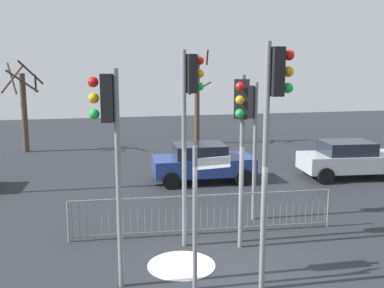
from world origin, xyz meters
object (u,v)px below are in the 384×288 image
(car_blue_mid, at_px, (202,162))
(car_silver_near, at_px, (349,159))
(traffic_light_foreground_left, at_px, (241,124))
(traffic_light_rear_left, at_px, (273,112))
(bare_tree_centre, at_px, (197,97))
(direction_sign_post, at_px, (198,210))
(traffic_light_mid_left, at_px, (109,130))
(traffic_light_mid_right, at_px, (189,105))
(traffic_light_foreground_right, at_px, (250,120))
(bare_tree_left, at_px, (24,106))

(car_blue_mid, height_order, car_silver_near, same)
(traffic_light_foreground_left, relative_size, traffic_light_rear_left, 0.87)
(traffic_light_rear_left, relative_size, bare_tree_centre, 0.92)
(direction_sign_post, bearing_deg, traffic_light_mid_left, 155.23)
(traffic_light_mid_right, xyz_separation_m, traffic_light_foreground_left, (1.11, -0.55, -0.41))
(traffic_light_mid_right, relative_size, traffic_light_foreground_left, 1.14)
(car_silver_near, bearing_deg, traffic_light_foreground_left, -133.31)
(traffic_light_foreground_right, bearing_deg, traffic_light_foreground_left, -179.51)
(car_silver_near, bearing_deg, bare_tree_centre, 120.04)
(traffic_light_foreground_right, height_order, traffic_light_mid_left, traffic_light_mid_left)
(traffic_light_mid_right, relative_size, direction_sign_post, 1.64)
(traffic_light_mid_left, distance_m, car_blue_mid, 8.76)
(traffic_light_mid_right, xyz_separation_m, direction_sign_post, (-0.32, -2.18, -1.85))
(traffic_light_mid_left, relative_size, bare_tree_centre, 0.83)
(direction_sign_post, height_order, car_silver_near, direction_sign_post)
(car_blue_mid, height_order, bare_tree_left, bare_tree_left)
(direction_sign_post, distance_m, car_silver_near, 10.81)
(traffic_light_foreground_left, relative_size, car_blue_mid, 1.08)
(traffic_light_foreground_right, height_order, bare_tree_left, bare_tree_left)
(traffic_light_mid_left, distance_m, bare_tree_centre, 16.65)
(traffic_light_foreground_right, bearing_deg, traffic_light_rear_left, -168.40)
(traffic_light_mid_right, relative_size, traffic_light_mid_left, 1.10)
(traffic_light_rear_left, bearing_deg, traffic_light_mid_left, -105.86)
(traffic_light_foreground_right, height_order, bare_tree_centre, bare_tree_centre)
(traffic_light_foreground_right, distance_m, bare_tree_left, 14.38)
(direction_sign_post, relative_size, bare_tree_centre, 0.55)
(traffic_light_rear_left, height_order, car_blue_mid, traffic_light_rear_left)
(car_silver_near, bearing_deg, traffic_light_foreground_right, -141.03)
(traffic_light_mid_left, bearing_deg, direction_sign_post, -97.30)
(traffic_light_mid_left, height_order, direction_sign_post, traffic_light_mid_left)
(traffic_light_foreground_right, distance_m, traffic_light_rear_left, 4.13)
(traffic_light_mid_right, height_order, bare_tree_centre, bare_tree_centre)
(bare_tree_left, bearing_deg, car_silver_near, -32.97)
(car_silver_near, height_order, bare_tree_centre, bare_tree_centre)
(traffic_light_mid_right, relative_size, car_silver_near, 1.20)
(traffic_light_mid_left, xyz_separation_m, bare_tree_left, (-3.62, 15.37, -0.80))
(traffic_light_mid_left, bearing_deg, car_silver_near, -45.74)
(traffic_light_rear_left, relative_size, traffic_light_mid_left, 1.11)
(traffic_light_foreground_left, distance_m, bare_tree_left, 15.70)
(traffic_light_mid_right, distance_m, car_blue_mid, 6.67)
(bare_tree_left, bearing_deg, direction_sign_post, -71.70)
(traffic_light_foreground_right, distance_m, bare_tree_centre, 12.60)
(traffic_light_mid_right, relative_size, bare_tree_left, 1.02)
(traffic_light_rear_left, height_order, bare_tree_left, traffic_light_rear_left)
(direction_sign_post, bearing_deg, car_blue_mid, 66.31)
(traffic_light_rear_left, bearing_deg, direction_sign_post, -103.63)
(traffic_light_foreground_right, relative_size, bare_tree_centre, 0.75)
(car_blue_mid, bearing_deg, car_silver_near, -4.32)
(car_silver_near, bearing_deg, traffic_light_mid_left, -138.79)
(traffic_light_mid_left, distance_m, bare_tree_left, 15.81)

